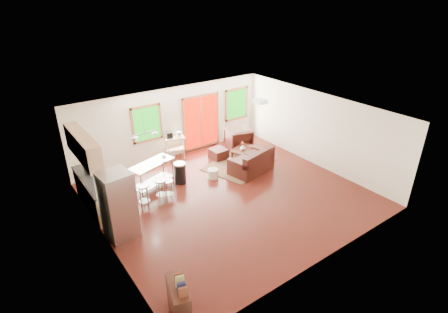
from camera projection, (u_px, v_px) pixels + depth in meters
floor at (230, 196)px, 10.64m from camera, size 7.50×7.00×0.02m
ceiling at (230, 114)px, 9.50m from camera, size 7.50×7.00×0.02m
back_wall at (172, 123)px, 12.64m from camera, size 7.50×0.02×2.60m
left_wall at (100, 198)px, 8.10m from camera, size 0.02×7.00×2.60m
right_wall at (317, 129)px, 12.05m from camera, size 0.02×7.00×2.60m
front_wall at (327, 215)px, 7.51m from camera, size 7.50×0.02×2.60m
window_left at (147, 124)px, 11.99m from camera, size 1.10×0.05×1.30m
french_doors at (201, 122)px, 13.32m from camera, size 1.60×0.05×2.10m
window_right at (237, 104)px, 14.04m from camera, size 1.10×0.05×1.30m
rug at (239, 164)px, 12.48m from camera, size 2.72×2.37×0.02m
loveseat at (252, 163)px, 11.90m from camera, size 1.69×1.18×0.82m
coffee_table at (243, 150)px, 12.84m from camera, size 1.13×0.91×0.39m
armchair at (238, 138)px, 13.54m from camera, size 1.07×1.03×0.92m
ottoman at (219, 154)px, 12.87m from camera, size 0.59×0.59×0.38m
pouf at (213, 174)px, 11.57m from camera, size 0.36×0.36×0.31m
vase at (243, 147)px, 12.61m from camera, size 0.23×0.23×0.32m
book at (251, 144)px, 12.76m from camera, size 0.22×0.06×0.30m
cabinets at (92, 179)px, 9.64m from camera, size 0.64×2.24×2.30m
refrigerator at (119, 205)px, 8.55m from camera, size 0.79×0.76×1.79m
island at (153, 171)px, 10.73m from camera, size 1.53×0.98×0.90m
cup at (164, 157)px, 10.74m from camera, size 0.14×0.12×0.13m
bar_stool_a at (143, 191)px, 9.79m from camera, size 0.43×0.43×0.75m
bar_stool_b at (161, 185)px, 10.14m from camera, size 0.36×0.36×0.71m
bar_stool_c at (168, 186)px, 10.23m from camera, size 0.35×0.35×0.64m
trash_can at (180, 173)px, 11.20m from camera, size 0.42×0.42×0.70m
kitchen_cart at (174, 140)px, 12.64m from camera, size 0.79×0.62×1.07m
bookshelf at (179, 300)px, 6.60m from camera, size 0.54×0.88×0.97m
ceiling_flush at (260, 101)px, 10.82m from camera, size 0.35×0.35×0.12m
pendant_light at (145, 136)px, 9.91m from camera, size 0.80×0.18×0.79m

